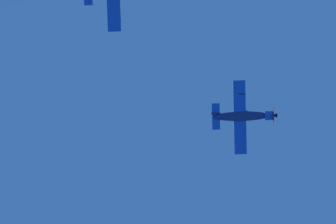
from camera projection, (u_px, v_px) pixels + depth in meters
airplane_lead at (244, 116)px, 80.25m from camera, size 8.18×7.90×3.74m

